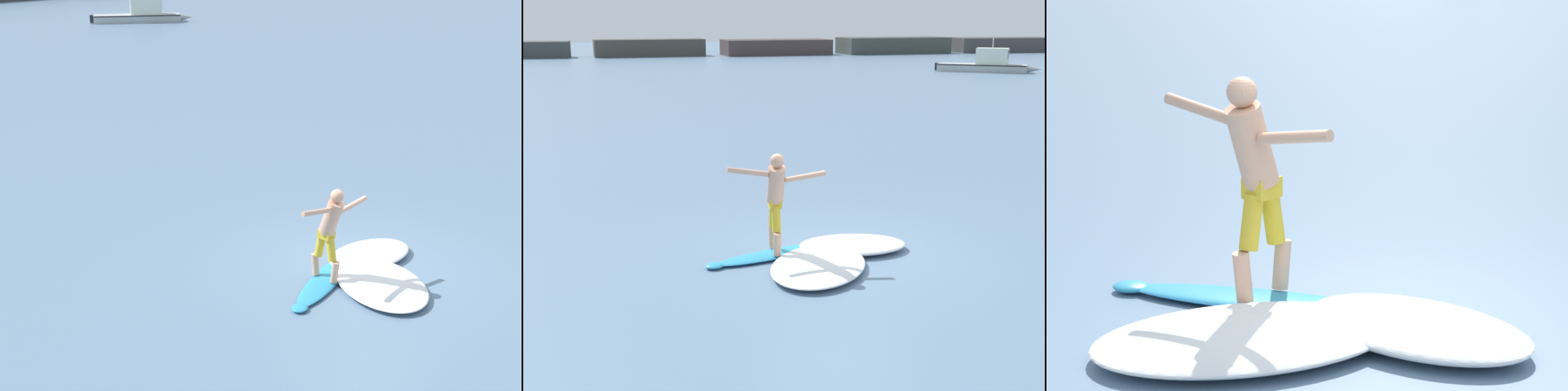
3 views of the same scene
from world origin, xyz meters
TOP-DOWN VIEW (x-y plane):
  - ground_plane at (0.00, 0.00)m, footprint 200.00×200.00m
  - surfboard at (-1.16, -0.05)m, footprint 2.43×1.19m
  - surfer at (-1.12, -0.12)m, footprint 1.64×0.67m
  - fishing_boat_near_jetty at (22.47, 36.36)m, footprint 6.55×4.97m
  - wave_foam_at_tail at (0.28, -0.01)m, footprint 2.00×1.36m
  - wave_foam_at_nose at (-0.58, -0.89)m, footprint 2.38×2.65m

SIDE VIEW (x-z plane):
  - ground_plane at x=0.00m, z-range 0.00..0.00m
  - surfboard at x=-1.16m, z-range -0.07..0.16m
  - wave_foam_at_nose at x=-0.58m, z-range 0.00..0.17m
  - wave_foam_at_tail at x=0.28m, z-range 0.00..0.20m
  - fishing_boat_near_jetty at x=22.47m, z-range -0.73..1.85m
  - surfer at x=-1.12m, z-range 0.25..1.99m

